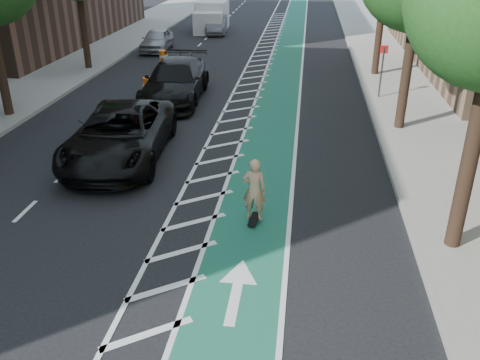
% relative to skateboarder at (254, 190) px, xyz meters
% --- Properties ---
extents(ground, '(120.00, 120.00, 0.00)m').
position_rel_skateboarder_xyz_m(ground, '(-3.07, -0.24, -0.95)').
color(ground, black).
rests_on(ground, ground).
extents(bike_lane, '(2.00, 90.00, 0.01)m').
position_rel_skateboarder_xyz_m(bike_lane, '(-0.07, 9.76, -0.94)').
color(bike_lane, '#1C6249').
rests_on(bike_lane, ground).
extents(buffer_strip, '(1.40, 90.00, 0.01)m').
position_rel_skateboarder_xyz_m(buffer_strip, '(-1.57, 9.76, -0.94)').
color(buffer_strip, silver).
rests_on(buffer_strip, ground).
extents(sidewalk_right, '(5.00, 90.00, 0.15)m').
position_rel_skateboarder_xyz_m(sidewalk_right, '(6.43, 9.76, -0.87)').
color(sidewalk_right, gray).
rests_on(sidewalk_right, ground).
extents(sidewalk_left, '(5.00, 90.00, 0.15)m').
position_rel_skateboarder_xyz_m(sidewalk_left, '(-12.57, 9.76, -0.87)').
color(sidewalk_left, gray).
rests_on(sidewalk_left, ground).
extents(curb_right, '(0.12, 90.00, 0.16)m').
position_rel_skateboarder_xyz_m(curb_right, '(3.98, 9.76, -0.87)').
color(curb_right, gray).
rests_on(curb_right, ground).
extents(curb_left, '(0.12, 90.00, 0.16)m').
position_rel_skateboarder_xyz_m(curb_left, '(-10.12, 9.76, -0.87)').
color(curb_left, gray).
rests_on(curb_left, ground).
extents(sign_post, '(0.35, 0.08, 2.47)m').
position_rel_skateboarder_xyz_m(sign_post, '(4.53, 11.76, 0.40)').
color(sign_post, '#4C4C4C').
rests_on(sign_post, ground).
extents(skateboard, '(0.27, 0.76, 0.10)m').
position_rel_skateboarder_xyz_m(skateboard, '(0.00, 0.00, -0.87)').
color(skateboard, black).
rests_on(skateboard, ground).
extents(skateboarder, '(0.65, 0.46, 1.70)m').
position_rel_skateboarder_xyz_m(skateboarder, '(0.00, 0.00, 0.00)').
color(skateboarder, tan).
rests_on(skateboarder, skateboard).
extents(suv_near, '(3.35, 6.46, 1.74)m').
position_rel_skateboarder_xyz_m(suv_near, '(-4.86, 3.69, -0.08)').
color(suv_near, black).
rests_on(suv_near, ground).
extents(suv_far, '(2.72, 6.18, 1.76)m').
position_rel_skateboarder_xyz_m(suv_far, '(-4.69, 10.55, -0.07)').
color(suv_far, black).
rests_on(suv_far, ground).
extents(car_silver, '(1.81, 4.16, 1.40)m').
position_rel_skateboarder_xyz_m(car_silver, '(-8.61, 21.37, -0.25)').
color(car_silver, '#A4A5A9').
rests_on(car_silver, ground).
extents(car_grey, '(1.85, 4.26, 1.36)m').
position_rel_skateboarder_xyz_m(car_grey, '(-5.87, 28.47, -0.27)').
color(car_grey, slate).
rests_on(car_grey, ground).
extents(box_truck, '(2.61, 5.36, 2.18)m').
position_rel_skateboarder_xyz_m(box_truck, '(-6.52, 29.94, 0.06)').
color(box_truck, silver).
rests_on(box_truck, ground).
extents(barrel_a, '(0.74, 0.74, 1.00)m').
position_rel_skateboarder_xyz_m(barrel_a, '(-5.27, 3.25, -0.47)').
color(barrel_a, '#FF510D').
rests_on(barrel_a, ground).
extents(barrel_b, '(0.69, 0.69, 0.94)m').
position_rel_skateboarder_xyz_m(barrel_b, '(-6.02, 10.81, -0.50)').
color(barrel_b, '#F75D0D').
rests_on(barrel_b, ground).
extents(barrel_c, '(0.64, 0.64, 0.87)m').
position_rel_skateboarder_xyz_m(barrel_c, '(-7.07, 17.26, -0.54)').
color(barrel_c, orange).
rests_on(barrel_c, ground).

